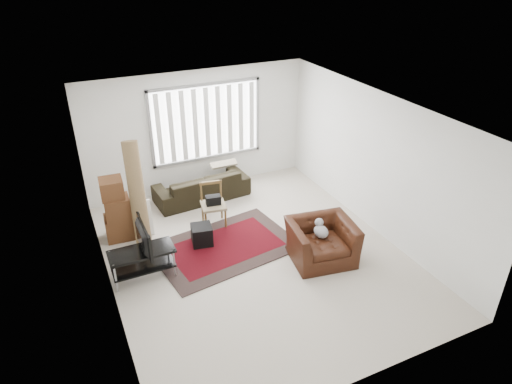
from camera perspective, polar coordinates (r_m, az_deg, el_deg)
room at (r=7.86m, az=-1.42°, el=4.52°), size 6.00×6.02×2.71m
persian_rug at (r=8.56m, az=-3.92°, el=-6.83°), size 2.74×2.03×0.02m
tv_stand at (r=7.86m, az=-14.04°, el=-8.01°), size 1.07×0.48×0.53m
tv at (r=7.63m, az=-14.39°, el=-5.61°), size 0.11×0.87×0.50m
subwoofer at (r=8.58m, az=-6.79°, el=-5.32°), size 0.43×0.43×0.37m
moving_boxes at (r=8.91m, az=-17.02°, el=-2.31°), size 0.53×0.50×1.24m
white_flatpack at (r=8.99m, az=-14.61°, el=-3.31°), size 0.56×0.26×0.70m
rolled_rug at (r=8.55m, az=-14.65°, el=-0.24°), size 0.38×0.81×1.95m
sofa at (r=10.03m, az=-6.84°, el=1.23°), size 2.11×1.04×0.79m
side_chair at (r=9.02m, az=-5.38°, el=-1.37°), size 0.54×0.54×0.87m
armchair at (r=8.11m, az=8.21°, el=-5.82°), size 1.26×1.14×0.83m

